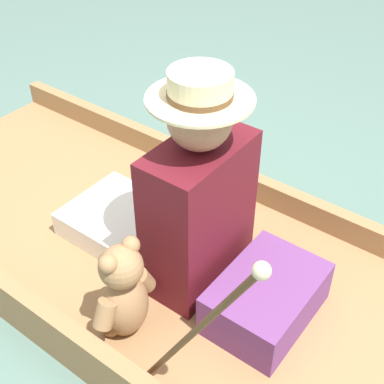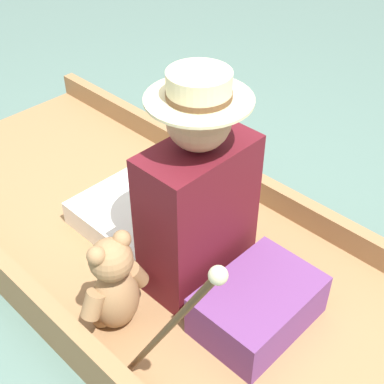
# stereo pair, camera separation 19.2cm
# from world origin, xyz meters

# --- Properties ---
(ground_plane) EXTENTS (16.00, 16.00, 0.00)m
(ground_plane) POSITION_xyz_m (0.00, 0.00, 0.00)
(ground_plane) COLOR slate
(punt_boat) EXTENTS (1.16, 2.81, 0.22)m
(punt_boat) POSITION_xyz_m (0.00, 0.00, 0.06)
(punt_boat) COLOR #997047
(punt_boat) RESTS_ON ground_plane
(seat_cushion) EXTENTS (0.44, 0.31, 0.18)m
(seat_cushion) POSITION_xyz_m (-0.02, -0.55, 0.20)
(seat_cushion) COLOR #6B3875
(seat_cushion) RESTS_ON punt_boat
(seated_person) EXTENTS (0.43, 0.81, 0.87)m
(seated_person) POSITION_xyz_m (0.00, -0.15, 0.43)
(seated_person) COLOR white
(seated_person) RESTS_ON punt_boat
(teddy_bear) EXTENTS (0.29, 0.17, 0.41)m
(teddy_bear) POSITION_xyz_m (-0.37, -0.19, 0.30)
(teddy_bear) COLOR #9E754C
(teddy_bear) RESTS_ON punt_boat
(wine_glass) EXTENTS (0.09, 0.09, 0.09)m
(wine_glass) POSITION_xyz_m (0.32, 0.11, 0.17)
(wine_glass) COLOR silver
(wine_glass) RESTS_ON punt_boat
(walking_cane) EXTENTS (0.04, 0.41, 0.78)m
(walking_cane) POSITION_xyz_m (-0.48, -0.60, 0.56)
(walking_cane) COLOR brown
(walking_cane) RESTS_ON punt_boat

